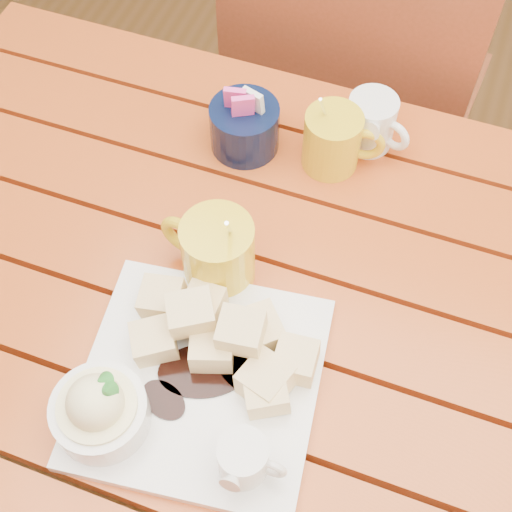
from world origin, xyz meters
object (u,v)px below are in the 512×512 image
at_px(table, 264,338).
at_px(coffee_mug_left, 216,251).
at_px(dessert_plate, 182,382).
at_px(coffee_mug_right, 334,140).
at_px(chair_far, 351,100).

distance_m(table, coffee_mug_left, 0.18).
distance_m(dessert_plate, coffee_mug_right, 0.40).
bearing_deg(coffee_mug_left, table, -3.55).
xyz_separation_m(table, coffee_mug_right, (0.01, 0.25, 0.15)).
relative_size(table, coffee_mug_right, 8.96).
height_order(coffee_mug_left, coffee_mug_right, coffee_mug_left).
relative_size(coffee_mug_left, coffee_mug_right, 1.13).
xyz_separation_m(table, coffee_mug_left, (-0.07, 0.02, 0.16)).
xyz_separation_m(dessert_plate, coffee_mug_left, (-0.02, 0.17, 0.02)).
bearing_deg(table, coffee_mug_right, 87.15).
bearing_deg(dessert_plate, chair_far, 88.77).
distance_m(table, coffee_mug_right, 0.29).
height_order(coffee_mug_right, chair_far, chair_far).
distance_m(dessert_plate, coffee_mug_left, 0.17).
bearing_deg(table, coffee_mug_left, 166.49).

